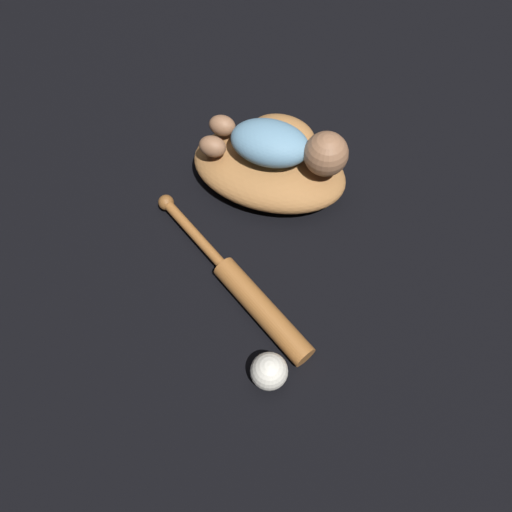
# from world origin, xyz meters

# --- Properties ---
(ground_plane) EXTENTS (6.00, 6.00, 0.00)m
(ground_plane) POSITION_xyz_m (0.00, 0.00, 0.00)
(ground_plane) COLOR black
(baseball_glove) EXTENTS (0.40, 0.32, 0.10)m
(baseball_glove) POSITION_xyz_m (-0.06, -0.03, 0.05)
(baseball_glove) COLOR #A8703D
(baseball_glove) RESTS_ON ground
(baby_figure) EXTENTS (0.33, 0.16, 0.10)m
(baby_figure) POSITION_xyz_m (-0.03, -0.04, 0.14)
(baby_figure) COLOR #6693B2
(baby_figure) RESTS_ON baseball_glove
(baseball_bat) EXTENTS (0.47, 0.21, 0.05)m
(baseball_bat) POSITION_xyz_m (0.05, -0.34, 0.03)
(baseball_bat) COLOR #9E602D
(baseball_bat) RESTS_ON ground
(baseball) EXTENTS (0.07, 0.07, 0.07)m
(baseball) POSITION_xyz_m (0.18, -0.47, 0.04)
(baseball) COLOR silver
(baseball) RESTS_ON ground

